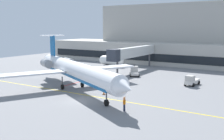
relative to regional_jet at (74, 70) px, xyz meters
The scene contains 10 objects.
ground 8.61m from the regional_jet, 43.03° to the right, with size 120.00×120.00×0.11m.
terminal_building 44.27m from the regional_jet, 87.57° to the left, with size 79.82×17.24×17.75m.
jet_bridge_west 23.21m from the regional_jet, 92.02° to the left, with size 2.40×21.42×6.01m.
regional_jet is the anchor object (origin of this frame).
baggage_tug 21.78m from the regional_jet, 40.67° to the left, with size 2.14×4.14×1.97m.
pushback_tractor 17.58m from the regional_jet, 80.63° to the left, with size 3.13×3.37×2.13m.
fuel_tank 29.16m from the regional_jet, 109.54° to the left, with size 7.90×2.93×2.89m.
marshaller 15.22m from the regional_jet, 24.78° to the right, with size 0.34×0.83×1.94m.
safety_cone_alpha 7.23m from the regional_jet, ahead, with size 0.47×0.47×0.55m.
safety_cone_bravo 10.88m from the regional_jet, 22.82° to the right, with size 0.47×0.47×0.55m.
Camera 1 is at (24.41, -30.06, 10.67)m, focal length 43.28 mm.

